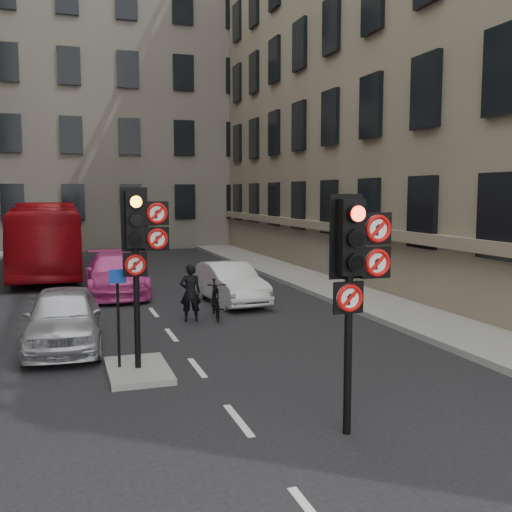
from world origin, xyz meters
TOP-DOWN VIEW (x-y plane):
  - ground at (0.00, 0.00)m, footprint 120.00×120.00m
  - pavement_right at (7.20, 12.00)m, footprint 3.00×50.00m
  - centre_island at (-1.20, 5.00)m, footprint 1.20×2.00m
  - building_far at (0.00, 38.00)m, footprint 30.00×14.00m
  - signal_near at (1.49, 0.99)m, footprint 0.91×0.40m
  - signal_far at (-1.11, 4.99)m, footprint 0.91×0.40m
  - car_silver at (-2.58, 7.55)m, footprint 1.90×4.24m
  - car_white at (2.60, 11.85)m, footprint 1.78×4.10m
  - car_pink at (-0.78, 14.66)m, footprint 2.11×5.01m
  - bus_red at (-3.12, 21.30)m, footprint 2.81×11.38m
  - motorcycle at (1.58, 9.68)m, footprint 0.78×1.89m
  - motorcyclist at (0.81, 9.46)m, footprint 0.63×0.45m
  - info_sign at (-1.55, 5.14)m, footprint 0.34×0.10m

SIDE VIEW (x-z plane):
  - ground at x=0.00m, z-range 0.00..0.00m
  - centre_island at x=-1.20m, z-range 0.00..0.12m
  - pavement_right at x=7.20m, z-range 0.00..0.16m
  - motorcycle at x=1.58m, z-range 0.00..1.10m
  - car_white at x=2.60m, z-range 0.00..1.31m
  - car_silver at x=-2.58m, z-range 0.00..1.41m
  - car_pink at x=-0.78m, z-range 0.00..1.45m
  - motorcyclist at x=0.81m, z-range 0.00..1.62m
  - info_sign at x=-1.55m, z-range 0.41..2.38m
  - bus_red at x=-3.12m, z-range 0.00..3.16m
  - signal_near at x=1.49m, z-range 0.79..4.37m
  - signal_far at x=-1.11m, z-range 0.91..4.49m
  - building_far at x=0.00m, z-range 0.00..20.00m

